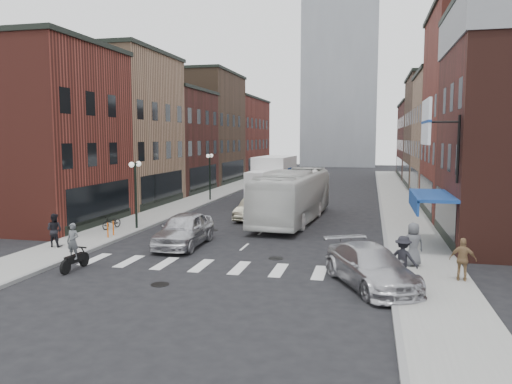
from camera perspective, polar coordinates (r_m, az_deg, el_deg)
ground at (r=24.44m, az=-1.93°, el=-6.80°), size 160.00×160.00×0.00m
sidewalk_left at (r=47.64m, az=-5.02°, el=-0.33°), size 3.00×74.00×0.15m
sidewalk_right at (r=45.40m, az=15.85°, el=-0.87°), size 3.00×74.00×0.15m
curb_left at (r=47.21m, az=-3.29°, el=-0.47°), size 0.20×74.00×0.16m
curb_right at (r=45.36m, az=13.95°, el=-0.92°), size 0.20×74.00×0.16m
crosswalk_stripes at (r=21.64m, az=-3.99°, el=-8.53°), size 12.00×2.20×0.01m
bldg_left_near at (r=34.68m, az=-24.71°, el=5.90°), size 10.30×9.20×11.30m
bldg_left_mid_a at (r=42.62m, az=-16.89°, el=6.84°), size 10.30×10.20×12.30m
bldg_left_mid_b at (r=51.54m, az=-11.30°, el=5.72°), size 10.30×10.20×10.30m
bldg_left_far_a at (r=61.75m, az=-7.12°, el=7.25°), size 10.30×12.20×13.30m
bldg_left_far_b at (r=75.05m, az=-3.42°, el=6.34°), size 10.30×16.20×11.30m
bldg_right_mid_a at (r=38.09m, az=26.68°, el=8.05°), size 10.30×10.20×14.30m
bldg_right_mid_b at (r=47.84m, az=23.76°, el=5.88°), size 10.30×10.20×11.30m
bldg_right_far_a at (r=58.69m, az=21.78°, el=6.43°), size 10.30×12.20×12.30m
bldg_right_far_b at (r=72.56m, az=20.06°, el=5.58°), size 10.30×16.20×10.30m
awning_blue at (r=25.83m, az=19.08°, el=-0.52°), size 1.80×5.00×0.78m
billboard_sign at (r=23.65m, az=19.07°, el=7.40°), size 1.52×3.00×3.70m
distant_tower at (r=103.06m, az=9.74°, el=17.06°), size 14.00×14.00×50.00m
streetlamp_near at (r=30.32m, az=-13.61°, el=1.14°), size 0.32×1.22×4.11m
streetlamp_far at (r=43.26m, az=-5.30°, el=2.77°), size 0.32×1.22×4.11m
bike_rack at (r=28.36m, az=-16.29°, el=-4.09°), size 0.08×0.68×0.80m
box_truck at (r=42.07m, az=1.87°, el=1.34°), size 3.00×9.03×3.89m
motorcycle_rider at (r=22.14m, az=-20.12°, el=-6.08°), size 0.58×1.96×2.00m
transit_bus at (r=32.93m, az=4.25°, el=-0.42°), size 3.74×12.40×3.41m
sedan_left_near at (r=25.67m, az=-8.23°, el=-4.27°), size 2.13×5.09×1.72m
sedan_left_far at (r=33.62m, az=-0.30°, el=-1.97°), size 1.89×4.43×1.42m
curb_car at (r=19.16m, az=12.98°, el=-8.32°), size 4.17×5.58×1.50m
parked_bicycle at (r=30.71m, az=-16.16°, el=-3.30°), size 0.84×1.62×0.81m
ped_left_solo at (r=26.55m, az=-22.05°, el=-4.06°), size 0.81×0.47×1.65m
ped_right_a at (r=19.58m, az=16.45°, el=-7.32°), size 1.24×0.95×1.72m
ped_right_b at (r=20.40m, az=22.57°, el=-7.13°), size 1.01×0.61×1.63m
ped_right_c at (r=21.98m, az=17.52°, el=-5.72°), size 1.04×0.84×1.84m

